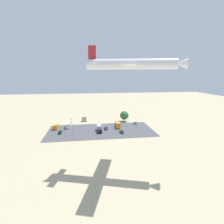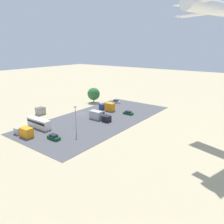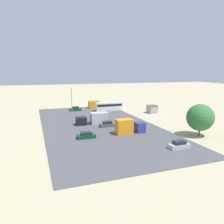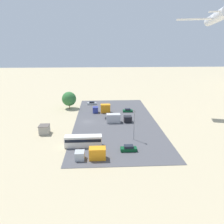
% 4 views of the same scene
% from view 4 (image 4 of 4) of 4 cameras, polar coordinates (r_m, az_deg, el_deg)
% --- Properties ---
extents(ground_plane, '(400.00, 400.00, 0.00)m').
position_cam_4_polar(ground_plane, '(80.84, -6.43, -2.59)').
color(ground_plane, tan).
extents(parking_lot_surface, '(62.99, 29.62, 0.08)m').
position_cam_4_polar(parking_lot_surface, '(80.86, 0.93, -2.44)').
color(parking_lot_surface, '#4C4C51').
rests_on(parking_lot_surface, ground).
extents(shed_building, '(3.46, 3.20, 2.81)m').
position_cam_4_polar(shed_building, '(72.87, -17.25, -4.36)').
color(shed_building, '#9E998E').
rests_on(shed_building, ground).
extents(bus, '(2.55, 10.26, 3.15)m').
position_cam_4_polar(bus, '(61.49, -7.50, -7.42)').
color(bus, silver).
rests_on(bus, ground).
extents(parked_car_0, '(1.95, 4.05, 1.51)m').
position_cam_4_polar(parked_car_0, '(83.63, -0.49, -1.28)').
color(parked_car_0, '#4C5156').
rests_on(parked_car_0, ground).
extents(parked_car_1, '(1.79, 4.20, 1.48)m').
position_cam_4_polar(parked_car_1, '(103.50, -5.28, 2.29)').
color(parked_car_1, '#ADB2B7').
rests_on(parked_car_1, ground).
extents(parked_car_2, '(1.91, 4.06, 1.43)m').
position_cam_4_polar(parked_car_2, '(92.07, 4.11, 0.41)').
color(parked_car_2, '#0C4723').
rests_on(parked_car_2, ground).
extents(parked_car_3, '(1.82, 4.36, 1.59)m').
position_cam_4_polar(parked_car_3, '(59.07, 4.36, -9.50)').
color(parked_car_3, '#0C4723').
rests_on(parked_car_3, ground).
extents(parked_truck_0, '(2.50, 7.22, 3.50)m').
position_cam_4_polar(parked_truck_0, '(90.70, -2.46, 0.84)').
color(parked_truck_0, navy).
rests_on(parked_truck_0, ground).
extents(parked_truck_1, '(2.49, 7.56, 2.97)m').
position_cam_4_polar(parked_truck_1, '(54.99, -5.13, -10.86)').
color(parked_truck_1, '#ADB2B7').
rests_on(parked_truck_1, ground).
extents(parked_truck_2, '(2.59, 9.14, 3.15)m').
position_cam_4_polar(parked_truck_2, '(79.36, 1.43, -1.69)').
color(parked_truck_2, black).
rests_on(parked_truck_2, ground).
extents(tree_near_shed, '(6.22, 6.22, 7.47)m').
position_cam_4_polar(tree_near_shed, '(98.05, -11.16, 3.40)').
color(tree_near_shed, brown).
rests_on(tree_near_shed, ground).
extents(light_pole_lot_centre, '(0.90, 0.28, 9.09)m').
position_cam_4_polar(light_pole_lot_centre, '(64.16, 5.80, -3.11)').
color(light_pole_lot_centre, gray).
rests_on(light_pole_lot_centre, ground).
extents(airplane, '(34.70, 28.84, 8.54)m').
position_cam_4_polar(airplane, '(96.24, 25.64, 21.39)').
color(airplane, white).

